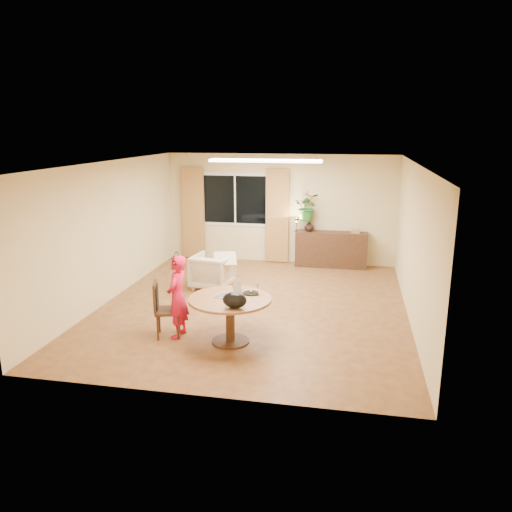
{
  "coord_description": "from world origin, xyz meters",
  "views": [
    {
      "loc": [
        1.71,
        -8.51,
        3.18
      ],
      "look_at": [
        0.09,
        -0.2,
        1.01
      ],
      "focal_mm": 35.0,
      "sensor_mm": 36.0,
      "label": 1
    }
  ],
  "objects_px": {
    "child": "(178,297)",
    "armchair": "(212,271)",
    "dining_table": "(230,307)",
    "dining_chair": "(168,309)",
    "sideboard": "(331,249)"
  },
  "relations": [
    {
      "from": "dining_table",
      "to": "dining_chair",
      "type": "bearing_deg",
      "value": 177.56
    },
    {
      "from": "dining_chair",
      "to": "armchair",
      "type": "xyz_separation_m",
      "value": [
        -0.0,
        2.5,
        -0.1
      ]
    },
    {
      "from": "dining_table",
      "to": "child",
      "type": "relative_size",
      "value": 0.96
    },
    {
      "from": "child",
      "to": "armchair",
      "type": "height_order",
      "value": "child"
    },
    {
      "from": "child",
      "to": "sideboard",
      "type": "distance_m",
      "value": 5.07
    },
    {
      "from": "sideboard",
      "to": "child",
      "type": "bearing_deg",
      "value": -115.06
    },
    {
      "from": "dining_table",
      "to": "child",
      "type": "xyz_separation_m",
      "value": [
        -0.85,
        0.06,
        0.09
      ]
    },
    {
      "from": "armchair",
      "to": "dining_table",
      "type": "bearing_deg",
      "value": 119.83
    },
    {
      "from": "child",
      "to": "armchair",
      "type": "relative_size",
      "value": 1.7
    },
    {
      "from": "dining_table",
      "to": "armchair",
      "type": "bearing_deg",
      "value": 111.6
    },
    {
      "from": "dining_table",
      "to": "dining_chair",
      "type": "height_order",
      "value": "dining_chair"
    },
    {
      "from": "dining_table",
      "to": "child",
      "type": "bearing_deg",
      "value": 175.91
    },
    {
      "from": "dining_chair",
      "to": "child",
      "type": "height_order",
      "value": "child"
    },
    {
      "from": "child",
      "to": "armchair",
      "type": "distance_m",
      "value": 2.51
    },
    {
      "from": "dining_table",
      "to": "sideboard",
      "type": "relative_size",
      "value": 0.75
    }
  ]
}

